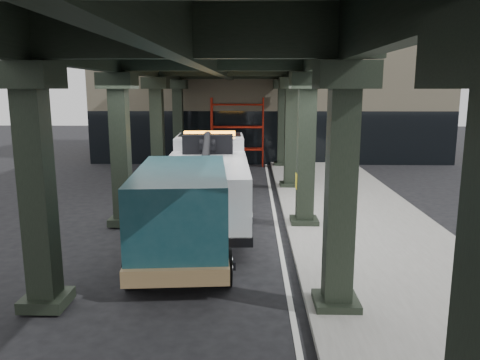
# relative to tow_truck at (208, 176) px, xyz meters

# --- Properties ---
(ground) EXTENTS (90.00, 90.00, 0.00)m
(ground) POSITION_rel_tow_truck_xyz_m (0.68, -3.07, -1.49)
(ground) COLOR black
(ground) RESTS_ON ground
(sidewalk) EXTENTS (5.00, 40.00, 0.15)m
(sidewalk) POSITION_rel_tow_truck_xyz_m (5.18, -1.07, -1.41)
(sidewalk) COLOR gray
(sidewalk) RESTS_ON ground
(lane_stripe) EXTENTS (0.12, 38.00, 0.01)m
(lane_stripe) POSITION_rel_tow_truck_xyz_m (2.38, -1.07, -1.48)
(lane_stripe) COLOR silver
(lane_stripe) RESTS_ON ground
(viaduct) EXTENTS (7.40, 32.00, 6.40)m
(viaduct) POSITION_rel_tow_truck_xyz_m (0.28, -1.07, 3.97)
(viaduct) COLOR black
(viaduct) RESTS_ON ground
(building) EXTENTS (22.00, 10.00, 8.00)m
(building) POSITION_rel_tow_truck_xyz_m (2.68, 16.93, 2.51)
(building) COLOR #C6B793
(building) RESTS_ON ground
(scaffolding) EXTENTS (3.08, 0.88, 4.00)m
(scaffolding) POSITION_rel_tow_truck_xyz_m (0.68, 11.57, 0.62)
(scaffolding) COLOR red
(scaffolding) RESTS_ON ground
(tow_truck) EXTENTS (3.14, 9.42, 3.05)m
(tow_truck) POSITION_rel_tow_truck_xyz_m (0.00, 0.00, 0.00)
(tow_truck) COLOR black
(tow_truck) RESTS_ON ground
(towed_van) EXTENTS (2.90, 6.31, 2.49)m
(towed_van) POSITION_rel_tow_truck_xyz_m (-0.30, -3.98, -0.15)
(towed_van) COLOR #11373F
(towed_van) RESTS_ON ground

